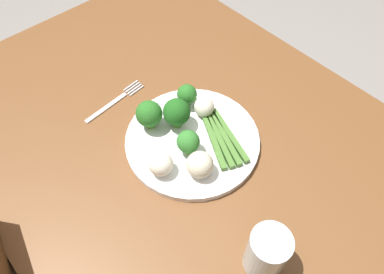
{
  "coord_description": "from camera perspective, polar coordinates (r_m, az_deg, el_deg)",
  "views": [
    {
      "loc": [
        0.33,
        -0.31,
        1.39
      ],
      "look_at": [
        -0.01,
        -0.0,
        0.76
      ],
      "focal_mm": 33.63,
      "sensor_mm": 36.0,
      "label": 1
    }
  ],
  "objects": [
    {
      "name": "ground_plane",
      "position": [
        1.47,
        0.21,
        -18.08
      ],
      "size": [
        6.0,
        6.0,
        0.02
      ],
      "primitive_type": "cube",
      "color": "gray"
    },
    {
      "name": "dining_table",
      "position": [
        0.89,
        0.34,
        -5.28
      ],
      "size": [
        1.23,
        0.83,
        0.74
      ],
      "color": "brown",
      "rests_on": "ground_plane"
    },
    {
      "name": "plate",
      "position": [
        0.79,
        -0.0,
        -0.53
      ],
      "size": [
        0.29,
        0.29,
        0.01
      ],
      "primitive_type": "cylinder",
      "color": "white",
      "rests_on": "dining_table"
    },
    {
      "name": "asparagus_bundle",
      "position": [
        0.78,
        4.72,
        -0.1
      ],
      "size": [
        0.16,
        0.1,
        0.01
      ],
      "rotation": [
        0.0,
        0.0,
        5.89
      ],
      "color": "#47752D",
      "rests_on": "plate"
    },
    {
      "name": "broccoli_right",
      "position": [
        0.77,
        -6.82,
        3.62
      ],
      "size": [
        0.06,
        0.06,
        0.07
      ],
      "color": "#568E33",
      "rests_on": "plate"
    },
    {
      "name": "broccoli_front",
      "position": [
        0.77,
        -2.63,
        3.79
      ],
      "size": [
        0.06,
        0.06,
        0.07
      ],
      "color": "#4C7F2B",
      "rests_on": "plate"
    },
    {
      "name": "broccoli_front_left",
      "position": [
        0.82,
        -0.8,
        6.74
      ],
      "size": [
        0.05,
        0.05,
        0.06
      ],
      "color": "#568E33",
      "rests_on": "plate"
    },
    {
      "name": "broccoli_back_right",
      "position": [
        0.73,
        -0.61,
        -0.77
      ],
      "size": [
        0.05,
        0.05,
        0.06
      ],
      "color": "#609E3D",
      "rests_on": "plate"
    },
    {
      "name": "cauliflower_near_center",
      "position": [
        0.71,
        1.26,
        -4.41
      ],
      "size": [
        0.06,
        0.06,
        0.06
      ],
      "primitive_type": "sphere",
      "color": "beige",
      "rests_on": "plate"
    },
    {
      "name": "cauliflower_left",
      "position": [
        0.72,
        -4.98,
        -4.31
      ],
      "size": [
        0.05,
        0.05,
        0.05
      ],
      "primitive_type": "sphere",
      "color": "white",
      "rests_on": "plate"
    },
    {
      "name": "cauliflower_outer_edge",
      "position": [
        0.81,
        1.94,
        4.8
      ],
      "size": [
        0.05,
        0.05,
        0.05
      ],
      "primitive_type": "sphere",
      "color": "silver",
      "rests_on": "plate"
    },
    {
      "name": "fork",
      "position": [
        0.88,
        -12.16,
        5.5
      ],
      "size": [
        0.03,
        0.17,
        0.0
      ],
      "rotation": [
        0.0,
        0.0,
        1.66
      ],
      "color": "silver",
      "rests_on": "dining_table"
    },
    {
      "name": "water_glass",
      "position": [
        0.64,
        11.75,
        -17.47
      ],
      "size": [
        0.07,
        0.07,
        0.1
      ],
      "primitive_type": "cylinder",
      "color": "silver",
      "rests_on": "dining_table"
    }
  ]
}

